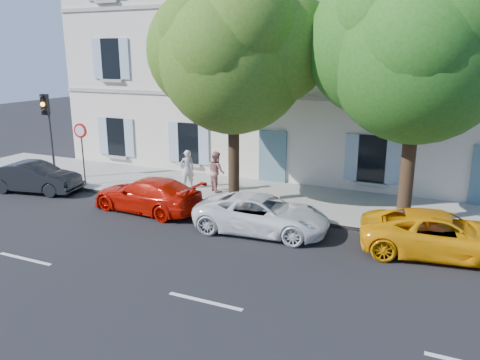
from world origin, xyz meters
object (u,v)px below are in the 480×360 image
at_px(car_dark_sedan, 35,177).
at_px(pedestrian_b, 216,171).
at_px(road_sign, 81,141).
at_px(car_yellow_supercar, 441,235).
at_px(tree_left, 233,59).
at_px(car_white_coupe, 262,214).
at_px(pedestrian_a, 187,169).
at_px(car_red_coupe, 147,195).
at_px(traffic_light, 47,118).
at_px(tree_right, 418,55).

bearing_deg(car_dark_sedan, pedestrian_b, -79.12).
bearing_deg(road_sign, pedestrian_b, 14.74).
bearing_deg(pedestrian_b, car_yellow_supercar, -158.39).
relative_size(tree_left, road_sign, 3.08).
bearing_deg(road_sign, car_white_coupe, -10.88).
distance_m(road_sign, pedestrian_a, 4.85).
distance_m(car_dark_sedan, pedestrian_a, 6.63).
bearing_deg(car_white_coupe, car_dark_sedan, 83.46).
bearing_deg(car_yellow_supercar, tree_left, 68.94).
bearing_deg(car_red_coupe, pedestrian_b, 159.87).
distance_m(car_white_coupe, traffic_light, 11.61).
distance_m(tree_left, pedestrian_a, 5.50).
height_order(car_yellow_supercar, road_sign, road_sign).
relative_size(car_dark_sedan, pedestrian_a, 2.35).
height_order(tree_left, traffic_light, tree_left).
bearing_deg(car_white_coupe, tree_left, 39.21).
distance_m(car_dark_sedan, road_sign, 2.53).
bearing_deg(road_sign, tree_left, 2.76).
bearing_deg(car_red_coupe, pedestrian_a, -176.30).
bearing_deg(tree_right, pedestrian_b, 173.55).
distance_m(car_yellow_supercar, pedestrian_b, 9.43).
bearing_deg(car_dark_sedan, pedestrian_a, -75.65).
height_order(car_white_coupe, car_yellow_supercar, car_yellow_supercar).
relative_size(car_dark_sedan, tree_left, 0.47).
relative_size(car_yellow_supercar, tree_right, 0.53).
bearing_deg(pedestrian_a, car_yellow_supercar, 121.65).
bearing_deg(pedestrian_b, car_red_coupe, 104.94).
relative_size(car_dark_sedan, car_red_coupe, 0.89).
distance_m(tree_left, road_sign, 8.03).
height_order(road_sign, pedestrian_a, road_sign).
distance_m(car_dark_sedan, tree_left, 10.20).
bearing_deg(tree_right, car_red_coupe, -166.51).
bearing_deg(traffic_light, tree_left, 1.59).
xyz_separation_m(car_red_coupe, tree_right, (9.10, 2.18, 5.15)).
bearing_deg(car_yellow_supercar, tree_right, 23.37).
distance_m(car_yellow_supercar, road_sign, 14.94).
relative_size(car_white_coupe, tree_left, 0.53).
xyz_separation_m(tree_left, pedestrian_a, (-2.73, 1.09, -4.64)).
height_order(car_red_coupe, car_white_coupe, car_red_coupe).
xyz_separation_m(car_white_coupe, car_yellow_supercar, (5.56, 0.39, 0.02)).
bearing_deg(traffic_light, pedestrian_b, 10.48).
bearing_deg(car_white_coupe, traffic_light, 76.15).
distance_m(car_red_coupe, car_yellow_supercar, 10.36).
relative_size(car_dark_sedan, car_white_coupe, 0.88).
relative_size(car_yellow_supercar, pedestrian_b, 2.73).
distance_m(traffic_light, road_sign, 2.15).
bearing_deg(pedestrian_a, car_red_coupe, 46.00).
distance_m(car_dark_sedan, pedestrian_b, 7.92).
relative_size(car_white_coupe, pedestrian_b, 2.64).
xyz_separation_m(car_yellow_supercar, pedestrian_b, (-8.96, 2.92, 0.36)).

